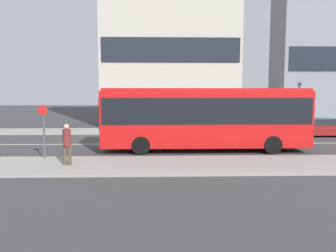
% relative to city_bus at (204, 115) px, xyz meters
% --- Properties ---
extents(ground_plane, '(120.00, 120.00, 0.00)m').
position_rel_city_bus_xyz_m(ground_plane, '(-2.28, 2.39, -1.97)').
color(ground_plane, '#3A3A3D').
extents(sidewalk_near, '(44.00, 3.50, 0.13)m').
position_rel_city_bus_xyz_m(sidewalk_near, '(-2.28, -3.86, -1.91)').
color(sidewalk_near, gray).
rests_on(sidewalk_near, ground_plane).
extents(sidewalk_far, '(44.00, 3.50, 0.13)m').
position_rel_city_bus_xyz_m(sidewalk_far, '(-2.28, 8.64, -1.91)').
color(sidewalk_far, gray).
rests_on(sidewalk_far, ground_plane).
extents(lane_centerline, '(41.80, 0.16, 0.01)m').
position_rel_city_bus_xyz_m(lane_centerline, '(-2.28, 2.39, -1.97)').
color(lane_centerline, silver).
rests_on(lane_centerline, ground_plane).
extents(city_bus, '(11.13, 2.55, 3.43)m').
position_rel_city_bus_xyz_m(city_bus, '(0.00, 0.00, 0.00)').
color(city_bus, red).
rests_on(city_bus, ground_plane).
extents(parked_car_0, '(3.96, 1.85, 1.31)m').
position_rel_city_bus_xyz_m(parked_car_0, '(9.38, 5.74, -1.35)').
color(parked_car_0, maroon).
rests_on(parked_car_0, ground_plane).
extents(pedestrian_near_stop, '(0.35, 0.34, 1.76)m').
position_rel_city_bus_xyz_m(pedestrian_near_stop, '(-6.41, -4.03, -0.83)').
color(pedestrian_near_stop, '#4C4233').
rests_on(pedestrian_near_stop, sidewalk_near).
extents(bus_stop_sign, '(0.44, 0.12, 2.54)m').
position_rel_city_bus_xyz_m(bus_stop_sign, '(-7.88, -2.54, -0.35)').
color(bus_stop_sign, '#4C4C51').
rests_on(bus_stop_sign, sidewalk_near).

